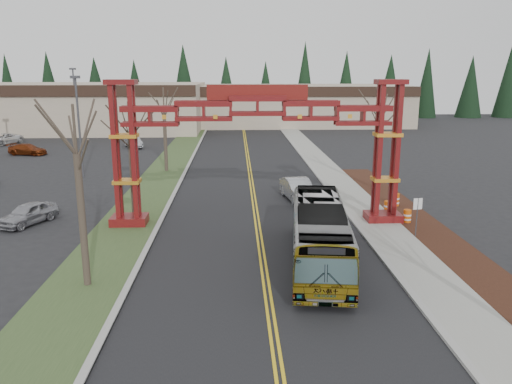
{
  "coord_description": "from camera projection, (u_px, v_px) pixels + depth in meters",
  "views": [
    {
      "loc": [
        -1.3,
        -12.13,
        9.32
      ],
      "look_at": [
        -0.26,
        13.58,
        3.11
      ],
      "focal_mm": 35.0,
      "sensor_mm": 36.0,
      "label": 1
    }
  ],
  "objects": [
    {
      "name": "road",
      "position": [
        253.0,
        196.0,
        38.3
      ],
      "size": [
        12.0,
        110.0,
        0.02
      ],
      "primitive_type": "cube",
      "color": "black",
      "rests_on": "ground"
    },
    {
      "name": "lane_line_left",
      "position": [
        252.0,
        196.0,
        38.29
      ],
      "size": [
        0.12,
        100.0,
        0.01
      ],
      "primitive_type": "cube",
      "color": "yellow",
      "rests_on": "road"
    },
    {
      "name": "lane_line_right",
      "position": [
        255.0,
        196.0,
        38.3
      ],
      "size": [
        0.12,
        100.0,
        0.01
      ],
      "primitive_type": "cube",
      "color": "yellow",
      "rests_on": "road"
    },
    {
      "name": "curb_right",
      "position": [
        333.0,
        195.0,
        38.53
      ],
      "size": [
        0.3,
        110.0,
        0.15
      ],
      "primitive_type": "cube",
      "color": "#A2A19D",
      "rests_on": "ground"
    },
    {
      "name": "sidewalk_right",
      "position": [
        351.0,
        195.0,
        38.58
      ],
      "size": [
        2.6,
        110.0,
        0.14
      ],
      "primitive_type": "cube",
      "color": "gray",
      "rests_on": "ground"
    },
    {
      "name": "landscape_strip",
      "position": [
        475.0,
        269.0,
        24.12
      ],
      "size": [
        2.6,
        50.0,
        0.12
      ],
      "primitive_type": "cube",
      "color": "black",
      "rests_on": "ground"
    },
    {
      "name": "grass_median",
      "position": [
        149.0,
        197.0,
        37.98
      ],
      "size": [
        4.0,
        110.0,
        0.08
      ],
      "primitive_type": "cube",
      "color": "#354D26",
      "rests_on": "ground"
    },
    {
      "name": "curb_left",
      "position": [
        173.0,
        196.0,
        38.04
      ],
      "size": [
        0.3,
        110.0,
        0.15
      ],
      "primitive_type": "cube",
      "color": "#A2A19D",
      "rests_on": "ground"
    },
    {
      "name": "gateway_arch",
      "position": [
        257.0,
        129.0,
        30.1
      ],
      "size": [
        18.2,
        1.6,
        8.9
      ],
      "color": "#590B13",
      "rests_on": "ground"
    },
    {
      "name": "retail_building_west",
      "position": [
        61.0,
        107.0,
        81.85
      ],
      "size": [
        46.0,
        22.3,
        7.5
      ],
      "color": "#BCA890",
      "rests_on": "ground"
    },
    {
      "name": "retail_building_east",
      "position": [
        297.0,
        105.0,
        91.25
      ],
      "size": [
        38.0,
        20.3,
        7.0
      ],
      "color": "#BCA890",
      "rests_on": "ground"
    },
    {
      "name": "conifer_treeline",
      "position": [
        243.0,
        86.0,
        101.87
      ],
      "size": [
        116.1,
        5.6,
        13.0
      ],
      "color": "black",
      "rests_on": "ground"
    },
    {
      "name": "transit_bus",
      "position": [
        319.0,
        234.0,
        24.59
      ],
      "size": [
        3.82,
        11.14,
        3.04
      ],
      "primitive_type": "imported",
      "rotation": [
        0.0,
        0.0,
        -0.12
      ],
      "color": "#A5A7AC",
      "rests_on": "ground"
    },
    {
      "name": "silver_sedan",
      "position": [
        298.0,
        189.0,
        37.12
      ],
      "size": [
        2.51,
        5.08,
        1.6
      ],
      "primitive_type": "imported",
      "rotation": [
        0.0,
        0.0,
        0.17
      ],
      "color": "#A5A8AD",
      "rests_on": "ground"
    },
    {
      "name": "parked_car_near_a",
      "position": [
        28.0,
        213.0,
        31.25
      ],
      "size": [
        3.12,
        4.31,
        1.36
      ],
      "primitive_type": "imported",
      "rotation": [
        0.0,
        0.0,
        -0.43
      ],
      "color": "#95969C",
      "rests_on": "ground"
    },
    {
      "name": "parked_car_mid_a",
      "position": [
        28.0,
        149.0,
        57.34
      ],
      "size": [
        4.71,
        2.77,
        1.28
      ],
      "primitive_type": "imported",
      "rotation": [
        0.0,
        0.0,
        1.34
      ],
      "color": "maroon",
      "rests_on": "ground"
    },
    {
      "name": "parked_car_far_a",
      "position": [
        133.0,
        142.0,
        62.86
      ],
      "size": [
        3.2,
        4.71,
        1.47
      ],
      "primitive_type": "imported",
      "rotation": [
        0.0,
        0.0,
        0.41
      ],
      "color": "#AEB0B7",
      "rests_on": "ground"
    },
    {
      "name": "parked_car_far_b",
      "position": [
        3.0,
        139.0,
        65.58
      ],
      "size": [
        4.11,
        5.67,
        1.43
      ],
      "primitive_type": "imported",
      "rotation": [
        0.0,
        0.0,
        -0.38
      ],
      "color": "white",
      "rests_on": "ground"
    },
    {
      "name": "bare_tree_median_near",
      "position": [
        77.0,
        155.0,
        20.93
      ],
      "size": [
        3.14,
        3.14,
        8.05
      ],
      "color": "#382D26",
      "rests_on": "ground"
    },
    {
      "name": "bare_tree_median_mid",
      "position": [
        130.0,
        133.0,
        31.42
      ],
      "size": [
        2.91,
        2.91,
        7.53
      ],
      "color": "#382D26",
      "rests_on": "ground"
    },
    {
      "name": "bare_tree_median_far",
      "position": [
        164.0,
        112.0,
        46.62
      ],
      "size": [
        3.32,
        3.32,
        7.94
      ],
      "color": "#382D26",
      "rests_on": "ground"
    },
    {
      "name": "bare_tree_right_far",
      "position": [
        379.0,
        119.0,
        39.26
      ],
      "size": [
        3.19,
        3.19,
        7.83
      ],
      "color": "#382D26",
      "rests_on": "ground"
    },
    {
      "name": "light_pole_near",
      "position": [
        79.0,
        119.0,
        44.24
      ],
      "size": [
        0.78,
        0.39,
        9.01
      ],
      "color": "#3F3F44",
      "rests_on": "ground"
    },
    {
      "name": "light_pole_far",
      "position": [
        75.0,
        98.0,
        71.85
      ],
      "size": [
        0.86,
        0.43,
        9.88
      ],
      "color": "#3F3F44",
      "rests_on": "ground"
    },
    {
      "name": "street_sign",
      "position": [
        417.0,
        210.0,
        28.34
      ],
      "size": [
        0.54,
        0.13,
        2.37
      ],
      "color": "#3F3F44",
      "rests_on": "ground"
    },
    {
      "name": "barrel_south",
      "position": [
        407.0,
        217.0,
        31.32
      ],
      "size": [
        0.5,
        0.5,
        0.92
      ],
      "color": "#D2540B",
      "rests_on": "ground"
    },
    {
      "name": "barrel_mid",
      "position": [
        388.0,
        208.0,
        33.31
      ],
      "size": [
        0.51,
        0.51,
        0.95
      ],
      "color": "#D2540B",
      "rests_on": "ground"
    },
    {
      "name": "barrel_north",
      "position": [
        395.0,
        200.0,
        35.19
      ],
      "size": [
        0.53,
        0.53,
        0.99
      ],
      "color": "#D2540B",
      "rests_on": "ground"
    }
  ]
}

